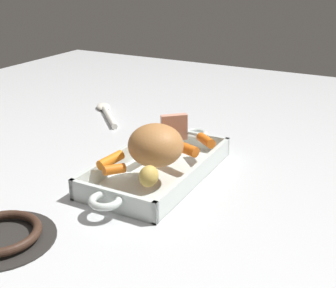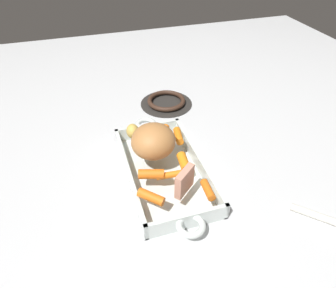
{
  "view_description": "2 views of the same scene",
  "coord_description": "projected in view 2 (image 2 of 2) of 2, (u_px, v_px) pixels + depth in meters",
  "views": [
    {
      "loc": [
        -0.77,
        -0.44,
        0.43
      ],
      "look_at": [
        0.02,
        -0.01,
        0.07
      ],
      "focal_mm": 48.03,
      "sensor_mm": 36.0,
      "label": 1
    },
    {
      "loc": [
        0.56,
        -0.16,
        0.57
      ],
      "look_at": [
        -0.03,
        0.02,
        0.08
      ],
      "focal_mm": 32.97,
      "sensor_mm": 36.0,
      "label": 2
    }
  ],
  "objects": [
    {
      "name": "baby_carrot_northeast",
      "position": [
        178.0,
        136.0,
        0.85
      ],
      "size": [
        0.07,
        0.03,
        0.02
      ],
      "primitive_type": "cylinder",
      "rotation": [
        1.52,
        0.0,
        1.4
      ],
      "color": "orange",
      "rests_on": "roasting_dish"
    },
    {
      "name": "roasting_dish",
      "position": [
        164.0,
        171.0,
        0.8
      ],
      "size": [
        0.45,
        0.19,
        0.04
      ],
      "color": "silver",
      "rests_on": "ground_plane"
    },
    {
      "name": "baby_carrot_northwest",
      "position": [
        184.0,
        162.0,
        0.76
      ],
      "size": [
        0.05,
        0.03,
        0.03
      ],
      "primitive_type": "cylinder",
      "rotation": [
        1.49,
        0.0,
        4.64
      ],
      "color": "orange",
      "rests_on": "roasting_dish"
    },
    {
      "name": "pork_roast",
      "position": [
        153.0,
        141.0,
        0.78
      ],
      "size": [
        0.13,
        0.14,
        0.09
      ],
      "primitive_type": "ellipsoid",
      "rotation": [
        0.0,
        0.0,
        4.93
      ],
      "color": "#B2753F",
      "rests_on": "roasting_dish"
    },
    {
      "name": "roast_slice_thick",
      "position": [
        185.0,
        181.0,
        0.69
      ],
      "size": [
        0.05,
        0.06,
        0.06
      ],
      "primitive_type": "cube",
      "rotation": [
        0.01,
        0.0,
        3.85
      ],
      "color": "tan",
      "rests_on": "roasting_dish"
    },
    {
      "name": "potato_whole",
      "position": [
        133.0,
        131.0,
        0.85
      ],
      "size": [
        0.04,
        0.04,
        0.04
      ],
      "primitive_type": "ellipsoid",
      "rotation": [
        0.0,
        0.0,
        3.08
      ],
      "color": "gold",
      "rests_on": "roasting_dish"
    },
    {
      "name": "baby_carrot_short",
      "position": [
        208.0,
        190.0,
        0.69
      ],
      "size": [
        0.06,
        0.02,
        0.02
      ],
      "primitive_type": "cylinder",
      "rotation": [
        1.54,
        0.0,
        1.51
      ],
      "color": "orange",
      "rests_on": "roasting_dish"
    },
    {
      "name": "baby_carrot_center_left",
      "position": [
        164.0,
        131.0,
        0.87
      ],
      "size": [
        0.05,
        0.04,
        0.02
      ],
      "primitive_type": "cylinder",
      "rotation": [
        1.49,
        0.0,
        4.15
      ],
      "color": "orange",
      "rests_on": "roasting_dish"
    },
    {
      "name": "stove_burner_rear",
      "position": [
        166.0,
        102.0,
        1.08
      ],
      "size": [
        0.18,
        0.18,
        0.02
      ],
      "color": "#282623",
      "rests_on": "ground_plane"
    },
    {
      "name": "baby_carrot_center_right",
      "position": [
        169.0,
        175.0,
        0.73
      ],
      "size": [
        0.03,
        0.07,
        0.02
      ],
      "primitive_type": "cylinder",
      "rotation": [
        1.65,
        0.0,
        6.13
      ],
      "color": "orange",
      "rests_on": "roasting_dish"
    },
    {
      "name": "ground_plane",
      "position": [
        164.0,
        175.0,
        0.81
      ],
      "size": [
        2.26,
        2.26,
        0.0
      ],
      "primitive_type": "plane",
      "color": "silver"
    },
    {
      "name": "baby_carrot_southwest",
      "position": [
        151.0,
        174.0,
        0.73
      ],
      "size": [
        0.04,
        0.07,
        0.02
      ],
      "primitive_type": "cylinder",
      "rotation": [
        1.58,
        0.0,
        5.98
      ],
      "color": "orange",
      "rests_on": "roasting_dish"
    },
    {
      "name": "baby_carrot_southeast",
      "position": [
        151.0,
        197.0,
        0.68
      ],
      "size": [
        0.06,
        0.06,
        0.03
      ],
      "primitive_type": "cylinder",
      "rotation": [
        1.65,
        0.0,
        2.39
      ],
      "color": "orange",
      "rests_on": "roasting_dish"
    }
  ]
}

